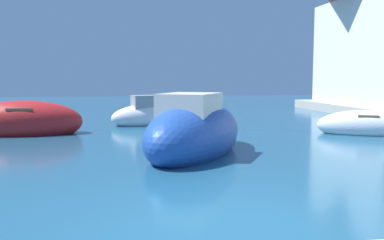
% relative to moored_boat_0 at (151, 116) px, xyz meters
% --- Properties ---
extents(ground, '(80.00, 80.00, 0.00)m').
position_rel_moored_boat_0_xyz_m(ground, '(0.37, -12.55, -0.38)').
color(ground, '#1E5170').
extents(moored_boat_0, '(3.73, 2.11, 1.52)m').
position_rel_moored_boat_0_xyz_m(moored_boat_0, '(0.00, 0.00, 0.00)').
color(moored_boat_0, white).
rests_on(moored_boat_0, ground).
extents(moored_boat_2, '(4.19, 1.92, 1.56)m').
position_rel_moored_boat_0_xyz_m(moored_boat_2, '(-4.70, -2.39, 0.05)').
color(moored_boat_2, '#B21E1E').
rests_on(moored_boat_2, ground).
extents(moored_boat_4, '(3.59, 2.53, 1.11)m').
position_rel_moored_boat_0_xyz_m(moored_boat_4, '(7.34, -4.29, -0.07)').
color(moored_boat_4, white).
rests_on(moored_boat_4, ground).
extents(moored_boat_6, '(4.09, 5.20, 2.01)m').
position_rel_moored_boat_0_xyz_m(moored_boat_6, '(0.70, -7.09, 0.17)').
color(moored_boat_6, '#1E479E').
rests_on(moored_boat_6, ground).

